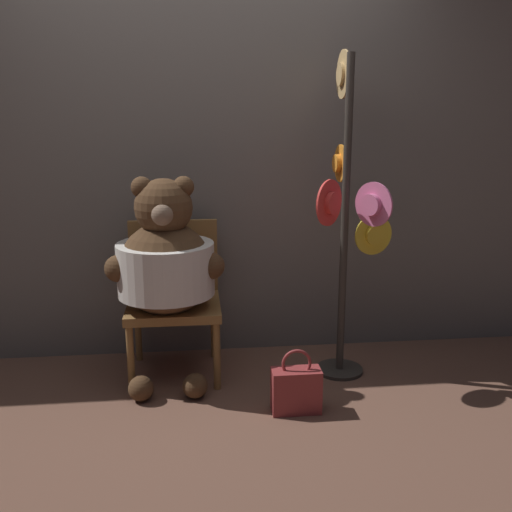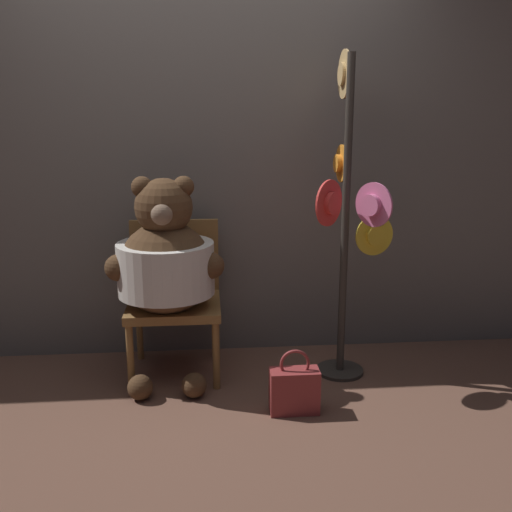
{
  "view_description": "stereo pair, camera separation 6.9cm",
  "coord_description": "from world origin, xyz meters",
  "views": [
    {
      "loc": [
        -0.04,
        -2.91,
        1.5
      ],
      "look_at": [
        0.31,
        0.19,
        0.73
      ],
      "focal_mm": 40.0,
      "sensor_mm": 36.0,
      "label": 1
    },
    {
      "loc": [
        0.03,
        -2.92,
        1.5
      ],
      "look_at": [
        0.31,
        0.19,
        0.73
      ],
      "focal_mm": 40.0,
      "sensor_mm": 36.0,
      "label": 2
    }
  ],
  "objects": [
    {
      "name": "wall_back",
      "position": [
        0.0,
        0.65,
        1.15
      ],
      "size": [
        8.0,
        0.1,
        2.3
      ],
      "color": "#66605B",
      "rests_on": "ground_plane"
    },
    {
      "name": "ground_plane",
      "position": [
        0.0,
        0.0,
        0.0
      ],
      "size": [
        14.0,
        14.0,
        0.0
      ],
      "primitive_type": "plane",
      "color": "brown"
    },
    {
      "name": "handbag_on_ground",
      "position": [
        0.47,
        -0.26,
        0.12
      ],
      "size": [
        0.25,
        0.12,
        0.35
      ],
      "color": "maroon",
      "rests_on": "ground_plane"
    },
    {
      "name": "teddy_bear",
      "position": [
        -0.2,
        0.18,
        0.71
      ],
      "size": [
        0.65,
        0.58,
        1.18
      ],
      "color": "#4C331E",
      "rests_on": "ground_plane"
    },
    {
      "name": "hat_display_rack",
      "position": [
        0.85,
        0.19,
        0.97
      ],
      "size": [
        0.52,
        0.55,
        1.86
      ],
      "color": "#332D28",
      "rests_on": "ground_plane"
    },
    {
      "name": "chair",
      "position": [
        -0.16,
        0.35,
        0.48
      ],
      "size": [
        0.53,
        0.51,
        0.89
      ],
      "color": "olive",
      "rests_on": "ground_plane"
    }
  ]
}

